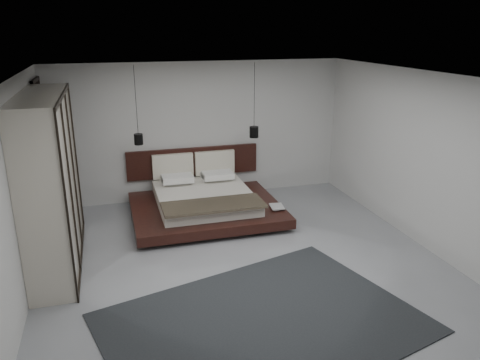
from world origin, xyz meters
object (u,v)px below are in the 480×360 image
object	(u,v)px
wardrobe	(50,182)
pendant_left	(139,139)
bed	(204,201)
pendant_right	(254,132)
lattice_screen	(44,153)
rug	(263,323)

from	to	relation	value
wardrobe	pendant_left	bearing A→B (deg)	49.39
bed	pendant_right	world-z (taller)	pendant_right
lattice_screen	wardrobe	distance (m)	1.77
lattice_screen	wardrobe	size ratio (longest dim) A/B	1.00
lattice_screen	pendant_right	world-z (taller)	pendant_right
pendant_right	rug	xyz separation A→B (m)	(-1.15, -4.03, -1.46)
lattice_screen	rug	world-z (taller)	lattice_screen
pendant_left	pendant_right	world-z (taller)	same
wardrobe	bed	bearing A→B (deg)	25.66
lattice_screen	pendant_right	xyz separation A→B (m)	(3.90, -0.12, 0.17)
pendant_left	rug	size ratio (longest dim) A/B	0.39
lattice_screen	bed	world-z (taller)	lattice_screen
lattice_screen	pendant_left	world-z (taller)	pendant_left
lattice_screen	wardrobe	bearing A→B (deg)	-81.83
pendant_right	lattice_screen	bearing A→B (deg)	178.30
bed	rug	distance (m)	3.62
pendant_left	lattice_screen	bearing A→B (deg)	176.01
bed	wardrobe	xyz separation A→B (m)	(-2.52, -1.21, 1.00)
bed	pendant_left	distance (m)	1.69
pendant_left	rug	bearing A→B (deg)	-74.93
pendant_left	wardrobe	size ratio (longest dim) A/B	0.55
pendant_left	bed	bearing A→B (deg)	-20.77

